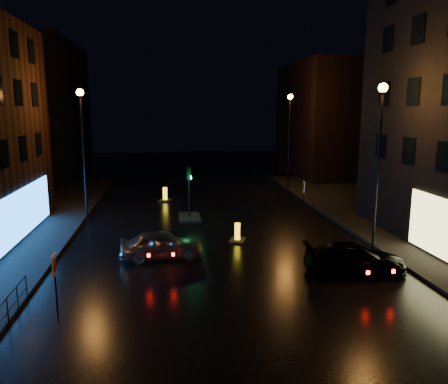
{
  "coord_description": "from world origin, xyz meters",
  "views": [
    {
      "loc": [
        -2.62,
        -14.36,
        7.13
      ],
      "look_at": [
        0.37,
        8.22,
        2.8
      ],
      "focal_mm": 35.0,
      "sensor_mm": 36.0,
      "label": 1
    }
  ],
  "objects": [
    {
      "name": "ground",
      "position": [
        0.0,
        0.0,
        0.0
      ],
      "size": [
        120.0,
        120.0,
        0.0
      ],
      "primitive_type": "plane",
      "color": "black",
      "rests_on": "ground"
    },
    {
      "name": "building_far_left",
      "position": [
        -16.0,
        35.0,
        7.0
      ],
      "size": [
        8.0,
        16.0,
        14.0
      ],
      "primitive_type": "cube",
      "color": "black",
      "rests_on": "ground"
    },
    {
      "name": "building_far_right",
      "position": [
        15.0,
        32.0,
        6.0
      ],
      "size": [
        8.0,
        14.0,
        12.0
      ],
      "primitive_type": "cube",
      "color": "black",
      "rests_on": "ground"
    },
    {
      "name": "street_lamp_lfar",
      "position": [
        -7.8,
        14.0,
        5.56
      ],
      "size": [
        0.44,
        0.44,
        8.37
      ],
      "color": "black",
      "rests_on": "ground"
    },
    {
      "name": "street_lamp_rnear",
      "position": [
        7.8,
        6.0,
        5.56
      ],
      "size": [
        0.44,
        0.44,
        8.37
      ],
      "color": "black",
      "rests_on": "ground"
    },
    {
      "name": "street_lamp_rfar",
      "position": [
        7.8,
        22.0,
        5.56
      ],
      "size": [
        0.44,
        0.44,
        8.37
      ],
      "color": "black",
      "rests_on": "ground"
    },
    {
      "name": "traffic_signal",
      "position": [
        -1.2,
        14.0,
        0.5
      ],
      "size": [
        1.4,
        2.4,
        3.45
      ],
      "color": "black",
      "rests_on": "ground"
    },
    {
      "name": "silver_hatchback",
      "position": [
        -2.96,
        6.15,
        0.68
      ],
      "size": [
        4.06,
        1.83,
        1.35
      ],
      "primitive_type": "imported",
      "rotation": [
        0.0,
        0.0,
        1.63
      ],
      "color": "#A8AAB0",
      "rests_on": "ground"
    },
    {
      "name": "dark_sedan",
      "position": [
        5.53,
        3.12,
        0.65
      ],
      "size": [
        4.63,
        2.31,
        1.29
      ],
      "primitive_type": "imported",
      "rotation": [
        0.0,
        0.0,
        1.46
      ],
      "color": "black",
      "rests_on": "ground"
    },
    {
      "name": "bollard_near",
      "position": [
        1.13,
        8.37,
        0.23
      ],
      "size": [
        1.13,
        1.37,
        1.03
      ],
      "rotation": [
        0.0,
        0.0,
        -0.34
      ],
      "color": "black",
      "rests_on": "ground"
    },
    {
      "name": "bollard_far",
      "position": [
        -2.81,
        19.72,
        0.24
      ],
      "size": [
        1.18,
        1.44,
        1.08
      ],
      "rotation": [
        0.0,
        0.0,
        -0.33
      ],
      "color": "black",
      "rests_on": "ground"
    },
    {
      "name": "road_sign_left",
      "position": [
        -6.5,
        0.36,
        1.71
      ],
      "size": [
        0.1,
        0.55,
        2.29
      ],
      "rotation": [
        0.0,
        0.0,
        0.06
      ],
      "color": "black",
      "rests_on": "ground"
    },
    {
      "name": "road_sign_right",
      "position": [
        6.5,
        13.57,
        1.78
      ],
      "size": [
        0.15,
        0.58,
        2.38
      ],
      "rotation": [
        0.0,
        0.0,
        2.97
      ],
      "color": "black",
      "rests_on": "ground"
    }
  ]
}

